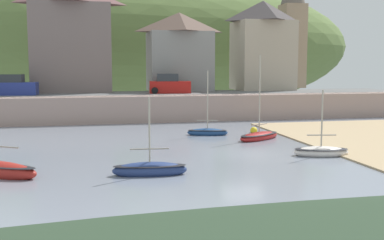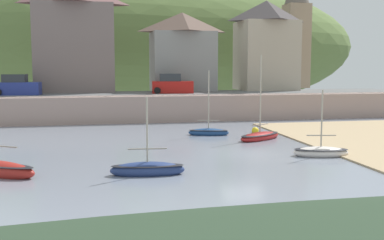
# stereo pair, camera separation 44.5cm
# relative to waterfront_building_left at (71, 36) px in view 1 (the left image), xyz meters

# --- Properties ---
(ground) EXTENTS (48.00, 41.00, 0.61)m
(ground) POSITION_rel_waterfront_building_left_xyz_m (11.95, -34.76, -8.04)
(ground) COLOR gray
(quay_seawall) EXTENTS (48.00, 9.40, 2.40)m
(quay_seawall) POSITION_rel_waterfront_building_left_xyz_m (10.55, -7.70, -6.85)
(quay_seawall) COLOR #A3877C
(quay_seawall) RESTS_ON ground
(hillside_backdrop) EXTENTS (80.00, 44.00, 23.82)m
(hillside_backdrop) POSITION_rel_waterfront_building_left_xyz_m (6.85, 30.00, 0.13)
(hillside_backdrop) COLOR #5E753D
(hillside_backdrop) RESTS_ON ground
(waterfront_building_left) EXTENTS (8.31, 5.71, 11.44)m
(waterfront_building_left) POSITION_rel_waterfront_building_left_xyz_m (0.00, 0.00, 0.00)
(waterfront_building_left) COLOR slate
(waterfront_building_left) RESTS_ON ground
(waterfront_building_centre) EXTENTS (7.00, 5.62, 8.48)m
(waterfront_building_centre) POSITION_rel_waterfront_building_left_xyz_m (11.46, 0.00, -1.49)
(waterfront_building_centre) COLOR gray
(waterfront_building_centre) RESTS_ON ground
(waterfront_building_right) EXTENTS (6.43, 6.02, 10.01)m
(waterfront_building_right) POSITION_rel_waterfront_building_left_xyz_m (21.10, 0.00, -0.71)
(waterfront_building_right) COLOR #AD9F8A
(waterfront_building_right) RESTS_ON ground
(church_with_spire) EXTENTS (3.00, 3.00, 15.82)m
(church_with_spire) POSITION_rel_waterfront_building_left_xyz_m (26.46, 4.00, 2.35)
(church_with_spire) COLOR #A08569
(church_with_spire) RESTS_ON ground
(sailboat_tall_mast) EXTENTS (3.17, 1.72, 4.96)m
(sailboat_tall_mast) POSITION_rel_waterfront_building_left_xyz_m (10.26, -17.58, -7.96)
(sailboat_tall_mast) COLOR navy
(sailboat_tall_mast) RESTS_ON ground
(dinghy_open_wooden) EXTENTS (3.65, 1.40, 3.91)m
(dinghy_open_wooden) POSITION_rel_waterfront_building_left_xyz_m (4.38, -29.67, -7.94)
(dinghy_open_wooden) COLOR navy
(dinghy_open_wooden) RESTS_ON ground
(sailboat_blue_trim) EXTENTS (3.38, 1.95, 3.97)m
(sailboat_blue_trim) POSITION_rel_waterfront_building_left_xyz_m (14.69, -26.91, -7.97)
(sailboat_blue_trim) COLOR silver
(sailboat_blue_trim) RESTS_ON ground
(fishing_boat_green) EXTENTS (4.04, 3.32, 6.07)m
(fishing_boat_green) POSITION_rel_waterfront_building_left_xyz_m (13.31, -20.35, -7.97)
(fishing_boat_green) COLOR #A31F1E
(fishing_boat_green) RESTS_ON ground
(parked_car_near_slipway) EXTENTS (4.23, 2.05, 1.95)m
(parked_car_near_slipway) POSITION_rel_waterfront_building_left_xyz_m (-5.20, -4.50, -5.00)
(parked_car_near_slipway) COLOR navy
(parked_car_near_slipway) RESTS_ON ground
(parked_car_by_wall) EXTENTS (4.27, 2.16, 1.95)m
(parked_car_by_wall) POSITION_rel_waterfront_building_left_xyz_m (9.59, -4.50, -5.00)
(parked_car_by_wall) COLOR #AF1914
(parked_car_by_wall) RESTS_ON ground
(mooring_buoy) EXTENTS (0.56, 0.56, 0.56)m
(mooring_buoy) POSITION_rel_waterfront_building_left_xyz_m (14.08, -17.09, -8.04)
(mooring_buoy) COLOR yellow
(mooring_buoy) RESTS_ON ground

